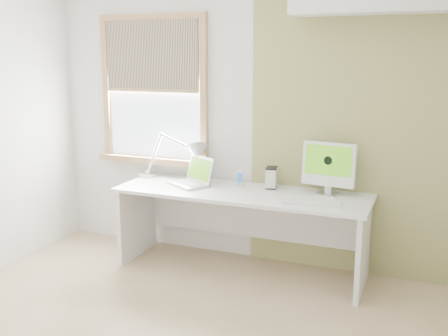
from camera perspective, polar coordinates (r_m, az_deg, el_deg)
The scene contains 11 objects.
room at distance 3.20m, azimuth -7.07°, elevation 1.57°, with size 4.04×3.54×2.64m.
accent_wall at distance 4.55m, azimuth 15.14°, elevation 4.40°, with size 2.00×0.02×2.60m, color #919D58.
window at distance 5.14m, azimuth -7.67°, elevation 8.30°, with size 1.20×0.14×1.42m.
desk at distance 4.65m, azimuth 2.13°, elevation -4.69°, with size 2.20×0.70×0.73m.
desk_lamp at distance 4.93m, azimuth -3.89°, elevation 1.33°, with size 0.78×0.31×0.44m.
laptop at distance 4.78m, azimuth -3.33°, elevation -1.05°, with size 0.45×0.43×0.25m.
phone_dock at distance 4.69m, azimuth 1.73°, elevation -1.55°, with size 0.09×0.09×0.14m.
external_drive at distance 4.65m, azimuth 5.17°, elevation -1.05°, with size 0.11×0.16×0.19m.
imac at distance 4.48m, azimuth 11.29°, elevation 0.27°, with size 0.46×0.17×0.44m.
keyboard at distance 4.21m, azimuth 9.54°, elevation -3.74°, with size 0.47×0.17×0.02m.
mouse at distance 4.23m, azimuth 7.14°, elevation -3.53°, with size 0.06×0.10×0.03m, color white.
Camera 1 is at (1.53, -2.74, 1.88)m, focal length 42.17 mm.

